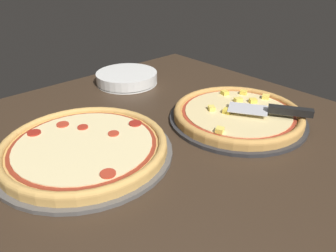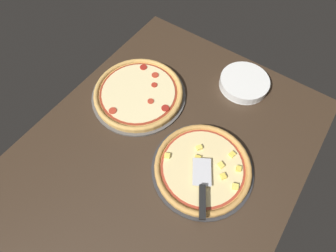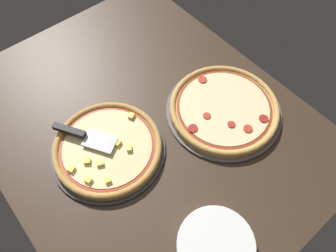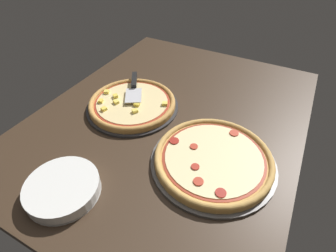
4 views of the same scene
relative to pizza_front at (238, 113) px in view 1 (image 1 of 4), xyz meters
The scene contains 7 objects.
ground_plane 17.81cm from the pizza_front, 98.65° to the left, with size 131.43×103.79×3.60cm, color #38281C.
pizza_pan_front 1.85cm from the pizza_front, 129.42° to the left, with size 39.43×39.43×1.00cm, color #2D2D30.
pizza_front is the anchor object (origin of this frame).
pizza_pan_back 44.24cm from the pizza_front, 71.79° to the left, with size 42.58×42.58×1.00cm, color #565451.
pizza_back 44.20cm from the pizza_front, 71.78° to the left, with size 40.02×40.02×2.85cm.
serving_spatula 11.41cm from the pizza_front, 151.67° to the right, with size 21.67×15.64×2.00cm.
plate_stack 46.77cm from the pizza_front, ahead, with size 22.47×22.47×4.20cm.
Camera 1 is at (-46.65, 55.00, 43.87)cm, focal length 35.00 mm.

